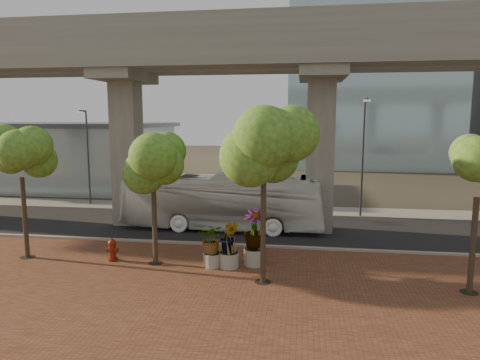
# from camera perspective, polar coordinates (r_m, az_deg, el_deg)

# --- Properties ---
(ground) EXTENTS (160.00, 160.00, 0.00)m
(ground) POSITION_cam_1_polar(r_m,az_deg,el_deg) (25.13, -3.41, -7.40)
(ground) COLOR #363327
(ground) RESTS_ON ground
(brick_plaza) EXTENTS (70.00, 13.00, 0.06)m
(brick_plaza) POSITION_cam_1_polar(r_m,az_deg,el_deg) (17.79, -8.81, -14.15)
(brick_plaza) COLOR brown
(brick_plaza) RESTS_ON ground
(asphalt_road) EXTENTS (90.00, 8.00, 0.04)m
(asphalt_road) POSITION_cam_1_polar(r_m,az_deg,el_deg) (27.02, -2.55, -6.23)
(asphalt_road) COLOR black
(asphalt_road) RESTS_ON ground
(curb_strip) EXTENTS (70.00, 0.25, 0.16)m
(curb_strip) POSITION_cam_1_polar(r_m,az_deg,el_deg) (23.24, -4.43, -8.52)
(curb_strip) COLOR gray
(curb_strip) RESTS_ON ground
(far_sidewalk) EXTENTS (90.00, 3.00, 0.06)m
(far_sidewalk) POSITION_cam_1_polar(r_m,az_deg,el_deg) (32.29, -0.71, -3.80)
(far_sidewalk) COLOR gray
(far_sidewalk) RESTS_ON ground
(transit_viaduct) EXTENTS (72.00, 5.60, 12.40)m
(transit_viaduct) POSITION_cam_1_polar(r_m,az_deg,el_deg) (26.17, -2.65, 9.36)
(transit_viaduct) COLOR gray
(transit_viaduct) RESTS_ON ground
(station_pavilion) EXTENTS (23.00, 13.00, 6.30)m
(station_pavilion) POSITION_cam_1_polar(r_m,az_deg,el_deg) (47.02, -23.82, 3.22)
(station_pavilion) COLOR #ABBFC3
(station_pavilion) RESTS_ON ground
(transit_bus) EXTENTS (12.33, 3.13, 3.42)m
(transit_bus) POSITION_cam_1_polar(r_m,az_deg,el_deg) (26.16, -2.37, -2.92)
(transit_bus) COLOR white
(transit_bus) RESTS_ON ground
(fire_hydrant) EXTENTS (0.54, 0.49, 1.08)m
(fire_hydrant) POSITION_cam_1_polar(r_m,az_deg,el_deg) (21.46, -16.65, -8.89)
(fire_hydrant) COLOR maroon
(fire_hydrant) RESTS_ON ground
(planter_front) EXTENTS (1.81, 1.81, 1.99)m
(planter_front) POSITION_cam_1_polar(r_m,az_deg,el_deg) (19.59, -3.73, -8.10)
(planter_front) COLOR gray
(planter_front) RESTS_ON ground
(planter_right) EXTENTS (2.41, 2.41, 2.57)m
(planter_right) POSITION_cam_1_polar(r_m,az_deg,el_deg) (19.70, 1.95, -6.93)
(planter_right) COLOR #A9A799
(planter_right) RESTS_ON ground
(planter_left) EXTENTS (1.95, 1.95, 2.15)m
(planter_left) POSITION_cam_1_polar(r_m,az_deg,el_deg) (19.44, -1.47, -7.92)
(planter_left) COLOR #A9A499
(planter_left) RESTS_ON ground
(street_tree_far_west) EXTENTS (3.42, 3.42, 6.49)m
(street_tree_far_west) POSITION_cam_1_polar(r_m,az_deg,el_deg) (22.66, -27.24, 2.76)
(street_tree_far_west) COLOR #443527
(street_tree_far_west) RESTS_ON ground
(street_tree_near_west) EXTENTS (3.44, 3.44, 6.29)m
(street_tree_near_west) POSITION_cam_1_polar(r_m,az_deg,el_deg) (19.71, -11.55, 2.21)
(street_tree_near_west) COLOR #443527
(street_tree_near_west) RESTS_ON ground
(street_tree_near_east) EXTENTS (4.00, 4.00, 7.26)m
(street_tree_near_east) POSITION_cam_1_polar(r_m,az_deg,el_deg) (16.96, 3.20, 3.83)
(street_tree_near_east) COLOR #443527
(street_tree_near_east) RESTS_ON ground
(street_tree_far_east) EXTENTS (3.20, 3.20, 6.17)m
(street_tree_far_east) POSITION_cam_1_polar(r_m,az_deg,el_deg) (18.27, 29.23, 0.80)
(street_tree_far_east) COLOR #443527
(street_tree_far_east) RESTS_ON ground
(streetlamp_west) EXTENTS (0.36, 1.06, 7.33)m
(streetlamp_west) POSITION_cam_1_polar(r_m,az_deg,el_deg) (35.12, -19.71, 3.70)
(streetlamp_west) COLOR #333238
(streetlamp_west) RESTS_ON ground
(streetlamp_east) EXTENTS (0.40, 1.16, 8.03)m
(streetlamp_east) POSITION_cam_1_polar(r_m,az_deg,el_deg) (30.12, 16.10, 3.96)
(streetlamp_east) COLOR #2D2D32
(streetlamp_east) RESTS_ON ground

